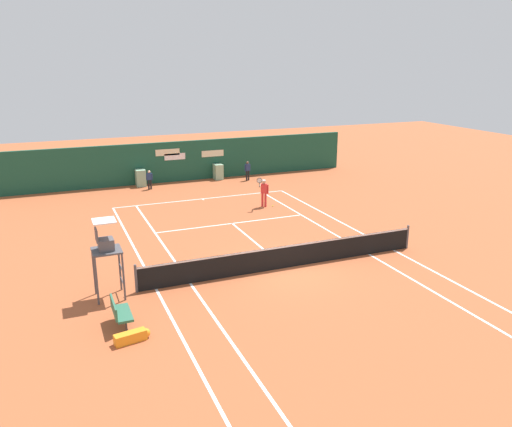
{
  "coord_description": "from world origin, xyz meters",
  "views": [
    {
      "loc": [
        -8.53,
        -17.49,
        8.11
      ],
      "look_at": [
        0.8,
        5.11,
        0.8
      ],
      "focal_mm": 36.19,
      "sensor_mm": 36.0,
      "label": 1
    }
  ],
  "objects_px": {
    "umpire_chair": "(106,247)",
    "tennis_ball_mid_court": "(273,206)",
    "equipment_bag": "(133,336)",
    "ball_kid_centre_post": "(248,169)",
    "player_on_baseline": "(264,191)",
    "player_bench": "(120,311)",
    "ball_kid_right_post": "(149,178)"
  },
  "relations": [
    {
      "from": "umpire_chair",
      "to": "tennis_ball_mid_court",
      "type": "bearing_deg",
      "value": 130.03
    },
    {
      "from": "umpire_chair",
      "to": "tennis_ball_mid_court",
      "type": "xyz_separation_m",
      "value": [
        10.21,
        8.58,
        -1.85
      ]
    },
    {
      "from": "equipment_bag",
      "to": "ball_kid_centre_post",
      "type": "bearing_deg",
      "value": 59.41
    },
    {
      "from": "tennis_ball_mid_court",
      "to": "player_on_baseline",
      "type": "bearing_deg",
      "value": 164.58
    },
    {
      "from": "player_on_baseline",
      "to": "player_bench",
      "type": "bearing_deg",
      "value": 76.07
    },
    {
      "from": "tennis_ball_mid_court",
      "to": "ball_kid_right_post",
      "type": "bearing_deg",
      "value": 130.15
    },
    {
      "from": "ball_kid_right_post",
      "to": "ball_kid_centre_post",
      "type": "distance_m",
      "value": 6.85
    },
    {
      "from": "umpire_chair",
      "to": "player_on_baseline",
      "type": "bearing_deg",
      "value": 131.92
    },
    {
      "from": "umpire_chair",
      "to": "ball_kid_right_post",
      "type": "height_order",
      "value": "umpire_chair"
    },
    {
      "from": "umpire_chair",
      "to": "ball_kid_right_post",
      "type": "relative_size",
      "value": 2.28
    },
    {
      "from": "ball_kid_right_post",
      "to": "equipment_bag",
      "type": "bearing_deg",
      "value": 85.21
    },
    {
      "from": "player_on_baseline",
      "to": "tennis_ball_mid_court",
      "type": "bearing_deg",
      "value": -167.98
    },
    {
      "from": "player_on_baseline",
      "to": "ball_kid_centre_post",
      "type": "bearing_deg",
      "value": -76.29
    },
    {
      "from": "player_bench",
      "to": "ball_kid_centre_post",
      "type": "relative_size",
      "value": 0.93
    },
    {
      "from": "umpire_chair",
      "to": "player_bench",
      "type": "distance_m",
      "value": 2.65
    },
    {
      "from": "equipment_bag",
      "to": "player_bench",
      "type": "bearing_deg",
      "value": 101.54
    },
    {
      "from": "player_bench",
      "to": "ball_kid_centre_post",
      "type": "xyz_separation_m",
      "value": [
        11.3,
        17.63,
        0.27
      ]
    },
    {
      "from": "player_on_baseline",
      "to": "ball_kid_right_post",
      "type": "height_order",
      "value": "player_on_baseline"
    },
    {
      "from": "player_bench",
      "to": "player_on_baseline",
      "type": "bearing_deg",
      "value": 138.62
    },
    {
      "from": "equipment_bag",
      "to": "player_on_baseline",
      "type": "distance_m",
      "value": 15.36
    },
    {
      "from": "equipment_bag",
      "to": "tennis_ball_mid_court",
      "type": "bearing_deg",
      "value": 50.19
    },
    {
      "from": "ball_kid_centre_post",
      "to": "umpire_chair",
      "type": "bearing_deg",
      "value": 47.01
    },
    {
      "from": "umpire_chair",
      "to": "player_bench",
      "type": "bearing_deg",
      "value": 0.92
    },
    {
      "from": "player_bench",
      "to": "tennis_ball_mid_court",
      "type": "bearing_deg",
      "value": 136.81
    },
    {
      "from": "umpire_chair",
      "to": "equipment_bag",
      "type": "distance_m",
      "value": 3.79
    },
    {
      "from": "ball_kid_centre_post",
      "to": "tennis_ball_mid_court",
      "type": "height_order",
      "value": "ball_kid_centre_post"
    },
    {
      "from": "equipment_bag",
      "to": "ball_kid_right_post",
      "type": "bearing_deg",
      "value": 77.28
    },
    {
      "from": "umpire_chair",
      "to": "ball_kid_right_post",
      "type": "xyz_separation_m",
      "value": [
        4.49,
        15.36,
        -1.16
      ]
    },
    {
      "from": "umpire_chair",
      "to": "ball_kid_right_post",
      "type": "bearing_deg",
      "value": 163.72
    },
    {
      "from": "equipment_bag",
      "to": "ball_kid_centre_post",
      "type": "xyz_separation_m",
      "value": [
        11.07,
        18.73,
        0.62
      ]
    },
    {
      "from": "equipment_bag",
      "to": "ball_kid_right_post",
      "type": "distance_m",
      "value": 19.21
    },
    {
      "from": "umpire_chair",
      "to": "equipment_bag",
      "type": "bearing_deg",
      "value": 4.44
    }
  ]
}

